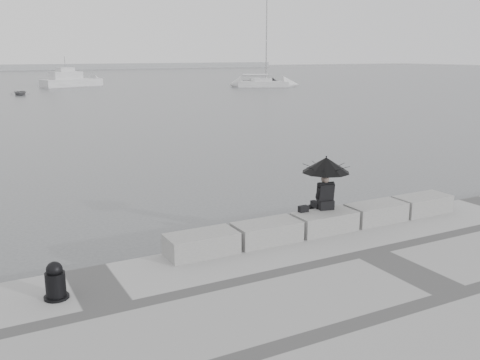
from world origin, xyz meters
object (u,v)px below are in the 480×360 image
mooring_bollard (55,283)px  motor_cruiser (72,80)px  dinghy (20,93)px  seated_person (326,170)px  small_motorboat (260,82)px  sailboat_right (263,83)px

mooring_bollard → motor_cruiser: 74.68m
mooring_bollard → dinghy: mooring_bollard is taller
seated_person → mooring_bollard: (-6.86, -1.04, -1.21)m
small_motorboat → dinghy: size_ratio=1.74×
motor_cruiser → dinghy: size_ratio=3.00×
small_motorboat → dinghy: 36.51m
seated_person → small_motorboat: seated_person is taller
motor_cruiser → small_motorboat: 28.69m
mooring_bollard → sailboat_right: 70.86m
seated_person → small_motorboat: size_ratio=0.26×
sailboat_right → mooring_bollard: bearing=-97.5°
mooring_bollard → sailboat_right: (39.10, 59.10, -0.28)m
seated_person → sailboat_right: (32.24, 58.06, -1.49)m
motor_cruiser → dinghy: motor_cruiser is taller
seated_person → mooring_bollard: bearing=-159.8°
sailboat_right → dinghy: sailboat_right is taller
seated_person → mooring_bollard: seated_person is taller
small_motorboat → motor_cruiser: bearing=-179.5°
motor_cruiser → dinghy: 16.43m
sailboat_right → dinghy: (-33.36, 0.25, -0.27)m
motor_cruiser → small_motorboat: motor_cruiser is taller
seated_person → dinghy: 58.35m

